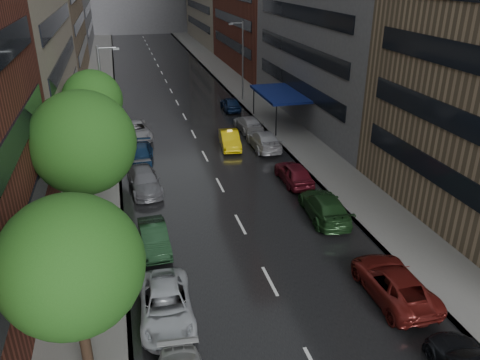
% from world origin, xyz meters
% --- Properties ---
extents(road, '(14.00, 140.00, 0.01)m').
position_xyz_m(road, '(0.00, 50.00, 0.01)').
color(road, black).
rests_on(road, ground).
extents(sidewalk_left, '(4.00, 140.00, 0.15)m').
position_xyz_m(sidewalk_left, '(-9.00, 50.00, 0.07)').
color(sidewalk_left, gray).
rests_on(sidewalk_left, ground).
extents(sidewalk_right, '(4.00, 140.00, 0.15)m').
position_xyz_m(sidewalk_right, '(9.00, 50.00, 0.07)').
color(sidewalk_right, gray).
rests_on(sidewalk_right, ground).
extents(tree_near, '(4.97, 4.97, 7.92)m').
position_xyz_m(tree_near, '(-8.60, 5.56, 5.42)').
color(tree_near, '#382619').
rests_on(tree_near, ground).
extents(tree_mid, '(5.61, 5.61, 8.94)m').
position_xyz_m(tree_mid, '(-8.60, 16.13, 6.12)').
color(tree_mid, '#382619').
rests_on(tree_mid, ground).
extents(tree_far, '(4.69, 4.69, 7.48)m').
position_xyz_m(tree_far, '(-8.60, 29.29, 5.11)').
color(tree_far, '#382619').
rests_on(tree_far, ground).
extents(taxi, '(2.04, 4.64, 1.48)m').
position_xyz_m(taxi, '(2.54, 29.55, 0.74)').
color(taxi, yellow).
rests_on(taxi, ground).
extents(parked_cars_left, '(3.04, 36.09, 1.52)m').
position_xyz_m(parked_cars_left, '(-5.40, 19.98, 0.72)').
color(parked_cars_left, silver).
rests_on(parked_cars_left, ground).
extents(parked_cars_right, '(2.71, 44.44, 1.59)m').
position_xyz_m(parked_cars_right, '(5.40, 20.07, 0.76)').
color(parked_cars_right, black).
rests_on(parked_cars_right, ground).
extents(street_lamp_left, '(1.74, 0.22, 9.00)m').
position_xyz_m(street_lamp_left, '(-7.72, 30.00, 4.89)').
color(street_lamp_left, gray).
rests_on(street_lamp_left, sidewalk_left).
extents(street_lamp_right, '(1.74, 0.22, 9.00)m').
position_xyz_m(street_lamp_right, '(7.72, 45.00, 4.89)').
color(street_lamp_right, gray).
rests_on(street_lamp_right, sidewalk_right).
extents(awning, '(4.00, 8.00, 3.12)m').
position_xyz_m(awning, '(8.98, 35.00, 3.13)').
color(awning, navy).
rests_on(awning, sidewalk_right).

